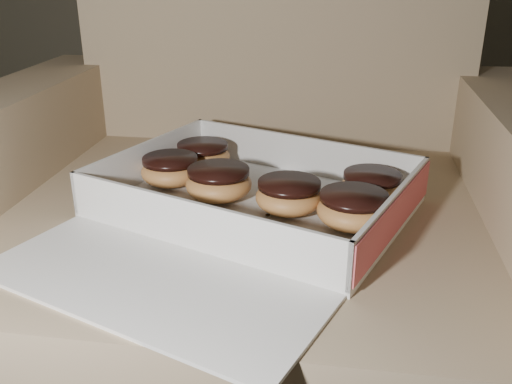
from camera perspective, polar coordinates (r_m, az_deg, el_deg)
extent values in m
cube|color=tan|center=(1.02, -0.69, -12.14)|extent=(0.77, 0.77, 0.45)
cube|color=tan|center=(1.12, -22.41, -6.21)|extent=(0.13, 0.77, 0.60)
cube|color=tan|center=(1.01, 23.70, -9.74)|extent=(0.13, 0.77, 0.60)
cube|color=white|center=(0.87, 0.00, -1.45)|extent=(0.52, 0.46, 0.01)
cube|color=white|center=(0.99, 4.58, 3.76)|extent=(0.40, 0.16, 0.06)
cube|color=white|center=(0.74, -6.16, -3.30)|extent=(0.40, 0.16, 0.06)
cube|color=white|center=(0.97, -10.91, 3.09)|extent=(0.12, 0.30, 0.06)
cube|color=white|center=(0.78, 13.60, -2.20)|extent=(0.12, 0.30, 0.06)
cube|color=#D1545A|center=(0.78, 13.92, -2.26)|extent=(0.12, 0.30, 0.05)
cube|color=white|center=(0.69, -10.53, -9.02)|extent=(0.46, 0.32, 0.01)
ellipsoid|color=#E1964E|center=(0.83, 3.32, -0.54)|extent=(0.10, 0.10, 0.05)
cylinder|color=black|center=(0.83, 3.35, 0.78)|extent=(0.09, 0.09, 0.01)
ellipsoid|color=#E1964E|center=(1.01, -5.33, 3.52)|extent=(0.09, 0.09, 0.05)
cylinder|color=black|center=(1.00, -5.37, 4.60)|extent=(0.09, 0.09, 0.01)
ellipsoid|color=#E1964E|center=(0.80, 9.70, -1.88)|extent=(0.10, 0.10, 0.05)
cylinder|color=black|center=(0.79, 9.80, -0.48)|extent=(0.09, 0.09, 0.01)
ellipsoid|color=#E1964E|center=(0.89, 11.48, 0.39)|extent=(0.09, 0.09, 0.05)
cylinder|color=black|center=(0.88, 11.58, 1.58)|extent=(0.09, 0.09, 0.01)
ellipsoid|color=#E1964E|center=(0.88, -3.74, 0.78)|extent=(0.10, 0.10, 0.05)
cylinder|color=black|center=(0.87, -3.78, 2.09)|extent=(0.10, 0.10, 0.01)
ellipsoid|color=#E1964E|center=(0.94, -8.53, 2.05)|extent=(0.10, 0.10, 0.05)
cylinder|color=black|center=(0.94, -8.60, 3.21)|extent=(0.09, 0.09, 0.01)
ellipsoid|color=black|center=(0.69, 6.19, -7.92)|extent=(0.01, 0.01, 0.00)
ellipsoid|color=black|center=(0.78, 9.94, -4.28)|extent=(0.01, 0.01, 0.00)
ellipsoid|color=black|center=(0.73, 0.85, -6.14)|extent=(0.01, 0.01, 0.00)
ellipsoid|color=black|center=(0.81, -9.86, -3.18)|extent=(0.01, 0.01, 0.00)
ellipsoid|color=black|center=(0.83, 1.18, -2.30)|extent=(0.01, 0.01, 0.00)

